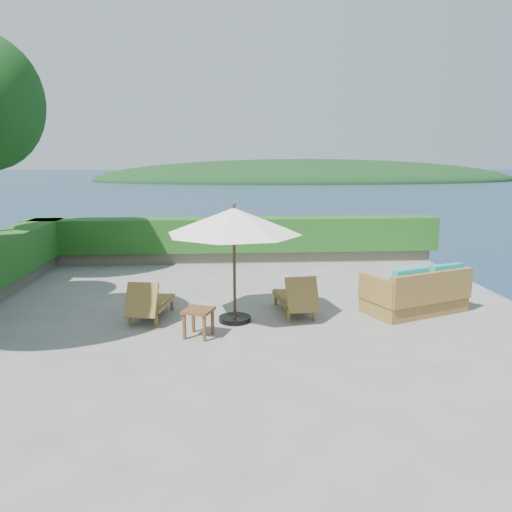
{
  "coord_description": "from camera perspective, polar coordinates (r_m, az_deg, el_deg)",
  "views": [
    {
      "loc": [
        -0.42,
        -9.44,
        3.09
      ],
      "look_at": [
        0.3,
        0.8,
        1.1
      ],
      "focal_mm": 35.0,
      "sensor_mm": 36.0,
      "label": 1
    }
  ],
  "objects": [
    {
      "name": "ground",
      "position": [
        9.94,
        -1.41,
        -7.13
      ],
      "size": [
        12.0,
        12.0,
        0.0
      ],
      "primitive_type": "plane",
      "color": "gray",
      "rests_on": "ground"
    },
    {
      "name": "foundation",
      "position": [
        10.53,
        -1.37,
        -15.18
      ],
      "size": [
        12.0,
        12.0,
        3.0
      ],
      "primitive_type": "cube",
      "color": "#554C43",
      "rests_on": "ocean"
    },
    {
      "name": "ocean",
      "position": [
        11.24,
        -1.34,
        -21.83
      ],
      "size": [
        600.0,
        600.0,
        0.0
      ],
      "primitive_type": "plane",
      "color": "#142D40",
      "rests_on": "ground"
    },
    {
      "name": "offshore_island",
      "position": [
        151.71,
        5.71,
        8.61
      ],
      "size": [
        126.0,
        57.6,
        12.6
      ],
      "primitive_type": "ellipsoid",
      "color": "#133218",
      "rests_on": "ocean"
    },
    {
      "name": "planter_wall_far",
      "position": [
        15.33,
        -2.37,
        0.01
      ],
      "size": [
        12.0,
        0.6,
        0.36
      ],
      "primitive_type": "cube",
      "color": "slate",
      "rests_on": "ground"
    },
    {
      "name": "hedge_far",
      "position": [
        15.21,
        -2.39,
        2.49
      ],
      "size": [
        12.4,
        0.9,
        1.0
      ],
      "primitive_type": "cube",
      "color": "#1E4714",
      "rests_on": "planter_wall_far"
    },
    {
      "name": "patio_umbrella",
      "position": [
        9.34,
        -2.52,
        3.9
      ],
      "size": [
        3.06,
        3.06,
        2.3
      ],
      "rotation": [
        0.0,
        0.0,
        -0.22
      ],
      "color": "black",
      "rests_on": "ground"
    },
    {
      "name": "lounge_left",
      "position": [
        10.0,
        -12.07,
        -5.19
      ],
      "size": [
        0.84,
        1.53,
        0.84
      ],
      "rotation": [
        0.0,
        0.0,
        -0.18
      ],
      "color": "olive",
      "rests_on": "ground"
    },
    {
      "name": "lounge_right",
      "position": [
        10.11,
        4.58,
        -4.71
      ],
      "size": [
        0.78,
        1.56,
        0.87
      ],
      "rotation": [
        0.0,
        0.0,
        0.11
      ],
      "color": "olive",
      "rests_on": "ground"
    },
    {
      "name": "side_table",
      "position": [
        8.88,
        -6.6,
        -6.59
      ],
      "size": [
        0.62,
        0.62,
        0.51
      ],
      "rotation": [
        0.0,
        0.0,
        -0.37
      ],
      "color": "brown",
      "rests_on": "ground"
    },
    {
      "name": "wicker_loveseat",
      "position": [
        10.73,
        17.89,
        -4.12
      ],
      "size": [
        2.31,
        1.76,
        1.02
      ],
      "rotation": [
        0.0,
        0.0,
        0.39
      ],
      "color": "olive",
      "rests_on": "ground"
    }
  ]
}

